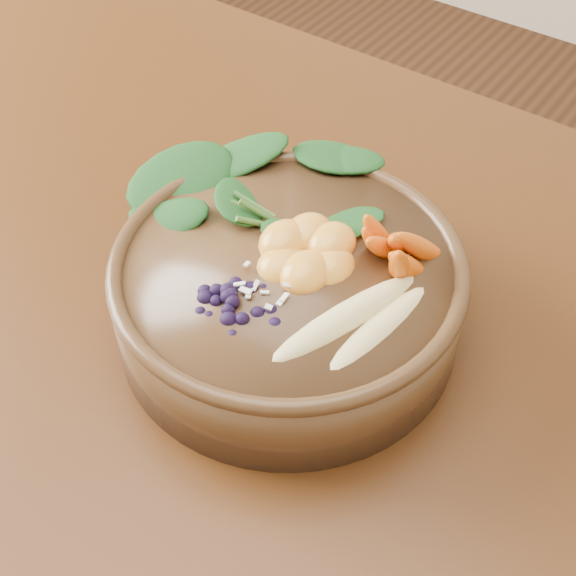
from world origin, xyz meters
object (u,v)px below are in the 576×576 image
Objects in this scene: kale_heap at (309,184)px; carrot_cluster at (408,218)px; banana_halves at (364,309)px; mandarin_cluster at (307,240)px; blueberry_pile at (229,282)px; dining_table at (54,280)px; stoneware_bowl at (288,296)px.

carrot_cluster is (0.10, -0.01, 0.02)m from kale_heap.
mandarin_cluster is at bearing 170.25° from banana_halves.
kale_heap is 1.42× the size of blueberry_pile.
stoneware_bowl reaches higher than dining_table.
blueberry_pile is (0.28, -0.03, 0.19)m from dining_table.
banana_halves is at bearing 1.54° from dining_table.
carrot_cluster is at bearing -4.73° from kale_heap.
blueberry_pile reaches higher than dining_table.
blueberry_pile reaches higher than banana_halves.
kale_heap reaches higher than blueberry_pile.
kale_heap is at bearing 122.98° from mandarin_cluster.
mandarin_cluster is (-0.06, -0.04, -0.02)m from carrot_cluster.
mandarin_cluster is at bearing 68.42° from stoneware_bowl.
mandarin_cluster is (-0.07, 0.03, 0.00)m from banana_halves.
carrot_cluster reaches higher than blueberry_pile.
carrot_cluster is 0.60× the size of blueberry_pile.
dining_table is 0.35m from mandarin_cluster.
stoneware_bowl is 0.08m from blueberry_pile.
stoneware_bowl is 1.53× the size of kale_heap.
carrot_cluster is at bearing 55.21° from blueberry_pile.
kale_heap is 0.14m from banana_halves.
dining_table is 0.34m from kale_heap.
banana_halves is (0.11, -0.09, -0.01)m from kale_heap.
stoneware_bowl is 0.10m from banana_halves.
dining_table is 0.34m from blueberry_pile.
stoneware_bowl is at bearing -123.69° from carrot_cluster.
stoneware_bowl is 2.16× the size of blueberry_pile.
kale_heap is 2.38× the size of carrot_cluster.
carrot_cluster reaches higher than dining_table.
blueberry_pile is at bearing -83.44° from kale_heap.
stoneware_bowl is 0.06m from mandarin_cluster.
dining_table is at bearing -159.71° from kale_heap.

